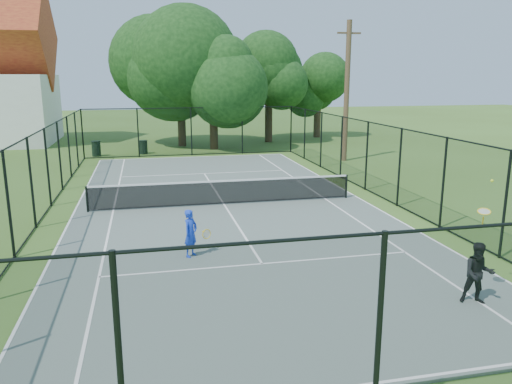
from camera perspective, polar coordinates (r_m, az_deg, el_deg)
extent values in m
plane|color=#426221|center=(19.23, -3.67, -1.60)|extent=(120.00, 120.00, 0.00)
cube|color=slate|center=(19.22, -3.67, -1.51)|extent=(11.00, 24.00, 0.06)
cylinder|color=black|center=(19.01, -18.75, -0.79)|extent=(0.08, 0.08, 0.95)
cylinder|color=black|center=(20.45, 10.28, 0.64)|extent=(0.08, 0.08, 0.95)
cube|color=black|center=(19.10, -3.69, -0.05)|extent=(10.00, 0.03, 0.88)
cube|color=white|center=(19.00, -3.71, 1.26)|extent=(10.00, 0.05, 0.06)
cylinder|color=#332114|center=(36.20, -8.52, 8.43)|extent=(0.56, 0.56, 4.05)
sphere|color=black|center=(36.10, -8.73, 14.53)|extent=(7.31, 7.31, 7.31)
cylinder|color=#332114|center=(34.26, -4.86, 7.45)|extent=(0.56, 0.56, 3.07)
sphere|color=black|center=(34.11, -4.95, 12.32)|extent=(5.50, 5.50, 5.50)
cylinder|color=#332114|center=(38.12, 1.45, 8.23)|extent=(0.56, 0.56, 3.31)
sphere|color=black|center=(37.98, 1.48, 12.69)|extent=(5.25, 5.25, 5.25)
cylinder|color=#332114|center=(41.40, 6.99, 7.97)|extent=(0.56, 0.56, 2.52)
sphere|color=black|center=(41.26, 7.09, 11.24)|extent=(4.40, 4.40, 4.40)
cylinder|color=black|center=(32.72, -17.79, 4.71)|extent=(0.54, 0.54, 0.92)
cylinder|color=black|center=(32.66, -17.85, 5.54)|extent=(0.58, 0.58, 0.05)
cylinder|color=black|center=(32.98, -12.77, 4.99)|extent=(0.54, 0.54, 0.82)
cylinder|color=black|center=(32.92, -12.81, 5.73)|extent=(0.58, 0.58, 0.05)
cylinder|color=#4C3823|center=(29.70, 10.33, 11.15)|extent=(0.30, 0.30, 7.95)
cube|color=#4C3823|center=(29.78, 10.59, 17.43)|extent=(1.40, 0.10, 0.10)
imported|color=#1638C1|center=(13.68, -7.48, -4.68)|extent=(0.55, 0.57, 1.31)
torus|color=gold|center=(13.89, -5.67, -4.81)|extent=(0.27, 0.18, 0.29)
cylinder|color=silver|center=(13.89, -5.67, -4.81)|extent=(0.23, 0.15, 0.25)
imported|color=black|center=(11.83, 24.08, -8.49)|extent=(0.81, 0.73, 1.36)
torus|color=gold|center=(11.86, 24.62, -2.04)|extent=(0.30, 0.28, 0.14)
cylinder|color=silver|center=(11.86, 24.62, -2.04)|extent=(0.26, 0.24, 0.11)
sphere|color=#CCE526|center=(12.00, 25.37, 1.16)|extent=(0.07, 0.07, 0.07)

